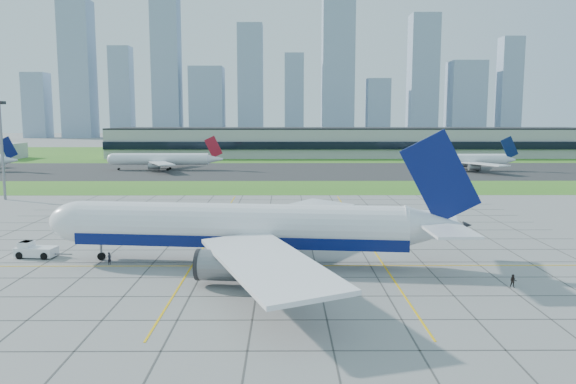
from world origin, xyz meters
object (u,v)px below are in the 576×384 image
(crew_far, at_px, (513,281))
(crew_near, at_px, (110,258))
(light_mast, at_px, (1,138))
(airliner, at_px, (244,228))
(distant_jet_1, at_px, (162,159))
(pushback_tug, at_px, (34,250))
(distant_jet_2, at_px, (472,160))

(crew_far, bearing_deg, crew_near, -169.68)
(crew_near, relative_size, crew_far, 1.08)
(light_mast, relative_size, crew_near, 13.88)
(light_mast, distance_m, airliner, 94.92)
(crew_near, distance_m, distant_jet_1, 151.11)
(pushback_tug, relative_size, crew_near, 4.82)
(distant_jet_1, bearing_deg, airliner, -73.52)
(distant_jet_2, bearing_deg, pushback_tug, -129.17)
(light_mast, xyz_separation_m, distant_jet_1, (23.46, 83.01, -11.69))
(crew_far, bearing_deg, airliner, -176.35)
(pushback_tug, distance_m, crew_far, 69.56)
(crew_far, relative_size, distant_jet_2, 0.04)
(light_mast, height_order, crew_far, light_mast)
(airliner, xyz_separation_m, pushback_tug, (-32.66, 4.32, -4.35))
(light_mast, distance_m, distant_jet_2, 168.87)
(light_mast, bearing_deg, distant_jet_1, 74.22)
(distant_jet_2, bearing_deg, crew_far, -106.57)
(light_mast, height_order, pushback_tug, light_mast)
(crew_near, distance_m, crew_far, 55.92)
(airliner, xyz_separation_m, crew_far, (35.01, -11.81, -4.58))
(crew_near, height_order, distant_jet_1, distant_jet_1)
(pushback_tug, height_order, crew_near, pushback_tug)
(pushback_tug, relative_size, distant_jet_2, 0.21)
(light_mast, xyz_separation_m, distant_jet_2, (149.00, 78.60, -11.70))
(light_mast, relative_size, distant_jet_2, 0.60)
(distant_jet_1, bearing_deg, distant_jet_2, -2.01)
(crew_near, bearing_deg, crew_far, -77.61)
(pushback_tug, bearing_deg, distant_jet_2, 57.36)
(crew_far, height_order, distant_jet_2, distant_jet_2)
(distant_jet_2, bearing_deg, airliner, -119.43)
(crew_far, bearing_deg, distant_jet_2, 95.72)
(distant_jet_2, bearing_deg, crew_near, -124.97)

